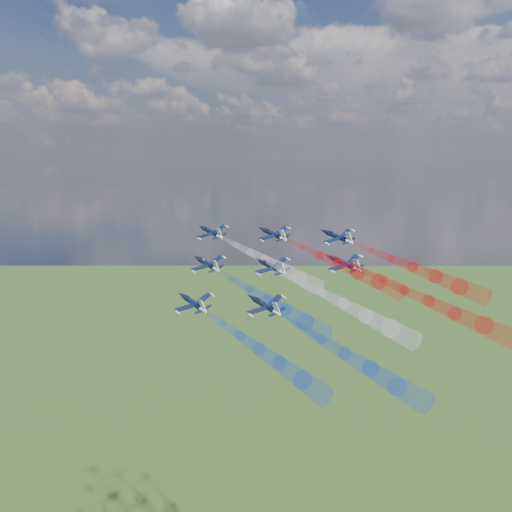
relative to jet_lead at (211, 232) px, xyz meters
The scene contains 16 objects.
jet_lead is the anchor object (origin of this frame).
trail_lead 24.30m from the jet_lead, 22.81° to the right, with size 4.06×37.85×4.06m, color white, non-canonical shape.
jet_inner_left 16.04m from the jet_lead, 61.23° to the right, with size 9.74×12.17×3.25m, color black, non-canonical shape.
trail_inner_left 38.18m from the jet_lead, 37.35° to the right, with size 4.06×37.85×4.06m, color blue, non-canonical shape.
jet_inner_right 18.18m from the jet_lead, ahead, with size 9.74×12.17×3.25m, color black, non-canonical shape.
trail_inner_right 40.71m from the jet_lead, ahead, with size 4.06×37.85×4.06m, color red, non-canonical shape.
jet_outer_left 33.86m from the jet_lead, 64.57° to the right, with size 9.74×12.17×3.25m, color black, non-canonical shape.
trail_outer_left 54.53m from the jet_lead, 46.74° to the right, with size 4.06×37.85×4.06m, color blue, non-canonical shape.
jet_center_third 27.50m from the jet_lead, 24.34° to the right, with size 9.74×12.17×3.25m, color black, non-canonical shape.
trail_center_third 51.80m from the jet_lead, 23.62° to the right, with size 4.06×37.85×4.06m, color white, non-canonical shape.
jet_outer_right 35.22m from the jet_lead, 12.54° to the left, with size 9.74×12.17×3.25m, color black, non-canonical shape.
trail_outer_right 56.58m from the jet_lead, ahead, with size 4.06×37.85×4.06m, color red, non-canonical shape.
jet_rear_left 40.37m from the jet_lead, 39.40° to the right, with size 9.74×12.17×3.25m, color black, non-canonical shape.
trail_rear_left 64.00m from the jet_lead, 33.08° to the right, with size 4.06×37.85×4.06m, color blue, non-canonical shape.
jet_rear_right 41.58m from the jet_lead, ahead, with size 9.74×12.17×3.25m, color black, non-canonical shape.
trail_rear_right 65.27m from the jet_lead, 12.96° to the right, with size 4.06×37.85×4.06m, color red, non-canonical shape.
Camera 1 is at (49.66, -105.44, 189.27)m, focal length 40.01 mm.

